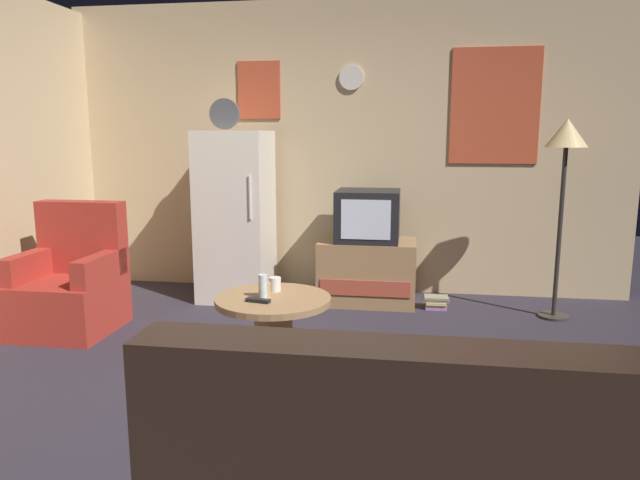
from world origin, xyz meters
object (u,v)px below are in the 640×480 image
(remote_control, at_px, (258,300))
(mug_ceramic_white, at_px, (275,284))
(coffee_table, at_px, (274,334))
(wine_glass, at_px, (263,287))
(fridge, at_px, (236,216))
(standing_lamp, at_px, (566,149))
(book_stack, at_px, (436,302))
(mug_ceramic_tan, at_px, (265,290))
(tv_stand, at_px, (367,272))
(armchair, at_px, (71,286))
(crt_tv, at_px, (368,216))

(remote_control, bearing_deg, mug_ceramic_white, 92.11)
(coffee_table, height_order, wine_glass, wine_glass)
(fridge, xyz_separation_m, mug_ceramic_white, (0.69, -1.44, -0.23))
(standing_lamp, height_order, coffee_table, standing_lamp)
(book_stack, bearing_deg, standing_lamp, -6.32)
(coffee_table, xyz_separation_m, mug_ceramic_tan, (-0.05, -0.00, 0.28))
(mug_ceramic_white, distance_m, book_stack, 1.80)
(fridge, distance_m, mug_ceramic_white, 1.61)
(tv_stand, distance_m, wine_glass, 1.75)
(fridge, bearing_deg, coffee_table, -65.67)
(mug_ceramic_white, relative_size, book_stack, 0.42)
(book_stack, bearing_deg, tv_stand, 170.10)
(mug_ceramic_tan, bearing_deg, coffee_table, 0.92)
(tv_stand, distance_m, mug_ceramic_white, 1.56)
(tv_stand, height_order, armchair, armchair)
(mug_ceramic_tan, xyz_separation_m, remote_control, (-0.01, -0.12, -0.03))
(standing_lamp, xyz_separation_m, remote_control, (-2.07, -1.52, -0.87))
(coffee_table, height_order, remote_control, remote_control)
(mug_ceramic_white, bearing_deg, crt_tv, 71.62)
(mug_ceramic_tan, relative_size, book_stack, 0.42)
(crt_tv, relative_size, mug_ceramic_tan, 6.00)
(crt_tv, height_order, remote_control, crt_tv)
(fridge, bearing_deg, mug_ceramic_tan, -67.29)
(crt_tv, bearing_deg, fridge, -178.74)
(wine_glass, height_order, mug_ceramic_white, wine_glass)
(armchair, distance_m, book_stack, 2.94)
(mug_ceramic_tan, bearing_deg, remote_control, -94.76)
(coffee_table, bearing_deg, mug_ceramic_tan, -179.08)
(standing_lamp, distance_m, armchair, 3.94)
(crt_tv, relative_size, armchair, 0.56)
(wine_glass, relative_size, remote_control, 1.00)
(crt_tv, xyz_separation_m, coffee_table, (-0.46, -1.61, -0.54))
(tv_stand, xyz_separation_m, book_stack, (0.60, -0.10, -0.22))
(book_stack, bearing_deg, remote_control, -124.78)
(standing_lamp, bearing_deg, remote_control, -143.62)
(armchair, bearing_deg, tv_stand, 26.27)
(crt_tv, relative_size, wine_glass, 3.60)
(crt_tv, xyz_separation_m, standing_lamp, (1.54, -0.21, 0.58))
(crt_tv, distance_m, mug_ceramic_tan, 1.71)
(tv_stand, height_order, standing_lamp, standing_lamp)
(crt_tv, bearing_deg, standing_lamp, -7.69)
(tv_stand, relative_size, remote_control, 5.60)
(crt_tv, bearing_deg, wine_glass, -107.52)
(crt_tv, bearing_deg, remote_control, -106.98)
(fridge, relative_size, mug_ceramic_white, 19.67)
(wine_glass, height_order, mug_ceramic_tan, wine_glass)
(remote_control, bearing_deg, standing_lamp, 47.50)
(wine_glass, xyz_separation_m, armchair, (-1.65, 0.57, -0.21))
(tv_stand, relative_size, mug_ceramic_white, 9.33)
(standing_lamp, height_order, mug_ceramic_tan, standing_lamp)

